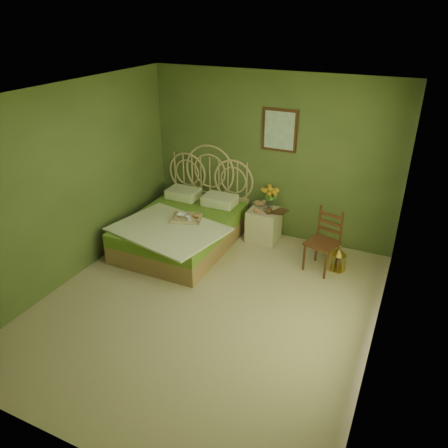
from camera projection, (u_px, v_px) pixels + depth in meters
The scene contains 14 objects.
floor at pixel (207, 305), 5.55m from camera, with size 4.50×4.50×0.00m, color tan.
ceiling at pixel (202, 96), 4.39m from camera, with size 4.50×4.50×0.00m, color silver.
wall_back at pixel (271, 158), 6.79m from camera, with size 4.00×4.00×0.00m, color #5A6B38.
wall_left at pixel (69, 186), 5.73m from camera, with size 4.50×4.50×0.00m, color #5A6B38.
wall_right at pixel (388, 250), 4.21m from camera, with size 4.50×4.50×0.00m, color #5A6B38.
wall_art at pixel (280, 130), 6.52m from camera, with size 0.54×0.04×0.64m.
bed at pixel (183, 227), 6.87m from camera, with size 1.74×2.20×1.36m.
nightstand at pixel (265, 219), 7.00m from camera, with size 0.47×0.48×0.95m.
chair at pixel (324, 236), 6.16m from camera, with size 0.50×0.50×0.90m.
birdcage at pixel (338, 259), 6.24m from camera, with size 0.23×0.23×0.35m.
book_lower at pixel (276, 211), 6.86m from camera, with size 0.16×0.21×0.02m, color #381E0F.
book_upper at pixel (276, 210), 6.85m from camera, with size 0.18×0.25×0.02m, color #472819.
cereal_bowl at pixel (182, 215), 6.68m from camera, with size 0.15×0.15×0.04m, color white.
coffee_cup at pixel (189, 219), 6.52m from camera, with size 0.09×0.09×0.08m, color white.
Camera 1 is at (2.11, -3.98, 3.41)m, focal length 35.00 mm.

